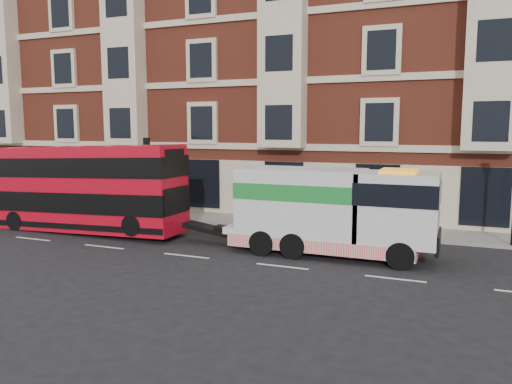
# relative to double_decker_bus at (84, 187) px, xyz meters

# --- Properties ---
(ground) EXTENTS (120.00, 120.00, 0.00)m
(ground) POSITION_rel_double_decker_bus_xyz_m (6.89, -2.24, -2.20)
(ground) COLOR black
(ground) RESTS_ON ground
(sidewalk) EXTENTS (90.00, 3.00, 0.15)m
(sidewalk) POSITION_rel_double_decker_bus_xyz_m (6.89, 5.26, -2.12)
(sidewalk) COLOR slate
(sidewalk) RESTS_ON ground
(victorian_terrace) EXTENTS (45.00, 12.00, 20.40)m
(victorian_terrace) POSITION_rel_double_decker_bus_xyz_m (7.39, 12.76, 7.87)
(victorian_terrace) COLOR brown
(victorian_terrace) RESTS_ON ground
(lamp_post_west) EXTENTS (0.35, 0.15, 4.35)m
(lamp_post_west) POSITION_rel_double_decker_bus_xyz_m (0.89, 3.96, 0.48)
(lamp_post_west) COLOR black
(lamp_post_west) RESTS_ON sidewalk
(double_decker_bus) EXTENTS (10.25, 2.35, 4.15)m
(double_decker_bus) POSITION_rel_double_decker_bus_xyz_m (0.00, 0.00, 0.00)
(double_decker_bus) COLOR #B80A1B
(double_decker_bus) RESTS_ON ground
(tow_truck) EXTENTS (8.20, 2.42, 3.42)m
(tow_truck) POSITION_rel_double_decker_bus_xyz_m (12.05, -0.00, -0.38)
(tow_truck) COLOR silver
(tow_truck) RESTS_ON ground
(pedestrian) EXTENTS (0.70, 0.59, 1.63)m
(pedestrian) POSITION_rel_double_decker_bus_xyz_m (-4.67, 3.91, -1.23)
(pedestrian) COLOR #1C2939
(pedestrian) RESTS_ON sidewalk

